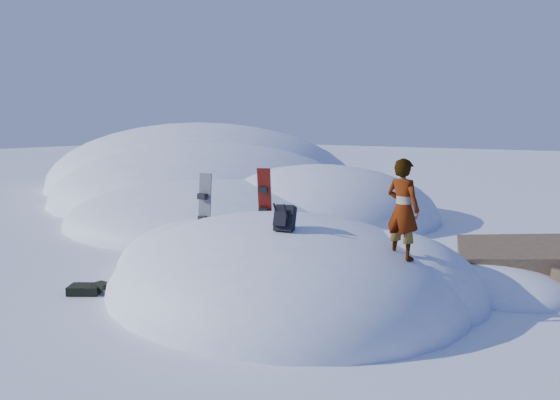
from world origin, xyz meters
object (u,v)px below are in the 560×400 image
Objects in this scene: snowboard_red at (265,203)px; person at (403,209)px; backpack at (284,219)px; snowboard_dark at (204,210)px.

person is (3.23, -0.71, 0.25)m from snowboard_red.
snowboard_red is 2.06m from backpack.
backpack is at bearing -25.44° from snowboard_dark.
snowboard_red reaches higher than snowboard_dark.
snowboard_red is 0.91× the size of snowboard_dark.
person is (4.52, -0.31, 0.47)m from snowboard_dark.
backpack is 0.33× the size of person.
snowboard_dark is 2.95m from backpack.
person reaches higher than snowboard_red.
person is (1.78, 0.74, 0.22)m from backpack.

